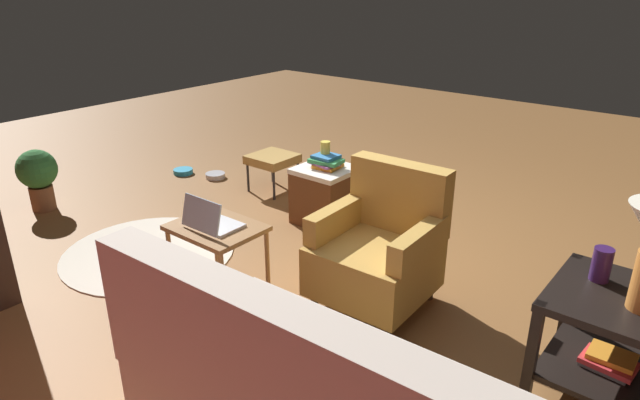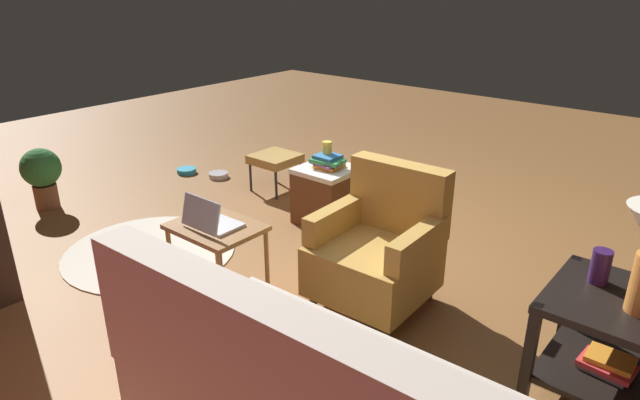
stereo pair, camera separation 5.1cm
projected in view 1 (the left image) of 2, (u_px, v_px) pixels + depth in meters
The scene contains 15 objects.
ground at pixel (342, 243), 4.29m from camera, with size 12.00×12.00×0.00m, color brown.
armchair at pixel (379, 249), 3.42m from camera, with size 0.70×0.70×0.87m.
side_table at pixel (617, 331), 2.63m from camera, with size 0.64×0.64×0.55m.
small_vase at pixel (602, 264), 2.68m from camera, with size 0.09×0.09×0.17m, color #33194C.
book_stack_shelf at pixel (609, 361), 2.69m from camera, with size 0.26×0.22×0.07m.
laptop_desk at pixel (217, 234), 3.48m from camera, with size 0.56×0.44×0.48m.
laptop at pixel (211, 221), 3.41m from camera, with size 0.32×0.26×0.21m.
wicker_hamper at pixel (326, 195), 4.59m from camera, with size 0.45×0.45×0.48m.
book_stack_hamper at pixel (326, 162), 4.47m from camera, with size 0.28×0.23×0.11m.
yellow_mug at pixel (325, 147), 4.49m from camera, with size 0.08×0.08×0.10m, color #E5D14C.
ottoman at pixel (273, 160), 5.23m from camera, with size 0.40×0.40×0.36m.
circular_rug at pixel (149, 252), 4.14m from camera, with size 1.27×1.27×0.01m, color beige.
pet_bowl_steel at pixel (215, 176), 5.66m from camera, with size 0.20×0.20×0.05m, color silver.
pet_bowl_teal at pixel (183, 171), 5.78m from camera, with size 0.20×0.20×0.05m, color teal.
potted_plant at pixel (38, 174), 4.79m from camera, with size 0.34×0.34×0.55m.
Camera 1 is at (-2.28, 3.10, 1.94)m, focal length 30.88 mm.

